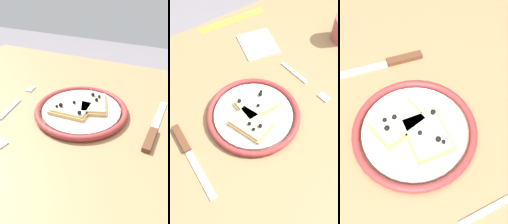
{
  "view_description": "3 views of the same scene",
  "coord_description": "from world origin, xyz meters",
  "views": [
    {
      "loc": [
        0.26,
        -0.49,
        1.15
      ],
      "look_at": [
        0.05,
        0.0,
        0.78
      ],
      "focal_mm": 37.62,
      "sensor_mm": 36.0,
      "label": 1
    },
    {
      "loc": [
        0.3,
        0.43,
        1.5
      ],
      "look_at": [
        0.03,
        0.02,
        0.79
      ],
      "focal_mm": 49.56,
      "sensor_mm": 36.0,
      "label": 2
    },
    {
      "loc": [
        -0.25,
        0.1,
        1.33
      ],
      "look_at": [
        0.05,
        -0.01,
        0.8
      ],
      "focal_mm": 47.46,
      "sensor_mm": 36.0,
      "label": 3
    }
  ],
  "objects": [
    {
      "name": "dining_table",
      "position": [
        0.0,
        0.0,
        0.67
      ],
      "size": [
        1.13,
        0.84,
        0.76
      ],
      "color": "#936D47",
      "rests_on": "ground_plane"
    },
    {
      "name": "plate",
      "position": [
        0.03,
        0.02,
        0.77
      ],
      "size": [
        0.27,
        0.27,
        0.02
      ],
      "color": "white",
      "rests_on": "dining_table"
    },
    {
      "name": "pizza_slice_near",
      "position": [
        0.06,
        0.05,
        0.79
      ],
      "size": [
        0.11,
        0.13,
        0.03
      ],
      "color": "tan",
      "rests_on": "plate"
    },
    {
      "name": "pizza_slice_far",
      "position": [
        0.01,
        -0.0,
        0.79
      ],
      "size": [
        0.11,
        0.09,
        0.03
      ],
      "color": "tan",
      "rests_on": "plate"
    },
    {
      "name": "knife",
      "position": [
        0.24,
        0.01,
        0.77
      ],
      "size": [
        0.03,
        0.24,
        0.01
      ],
      "color": "silver",
      "rests_on": "dining_table"
    },
    {
      "name": "fork",
      "position": [
        -0.17,
        -0.0,
        0.77
      ],
      "size": [
        0.04,
        0.2,
        0.0
      ],
      "color": "#BCBCBC",
      "rests_on": "dining_table"
    }
  ]
}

